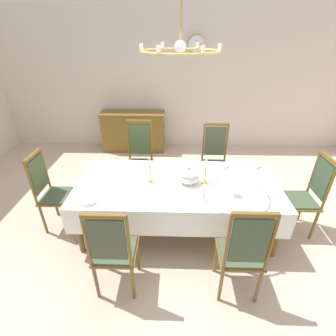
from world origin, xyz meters
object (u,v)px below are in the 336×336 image
at_px(spoon_secondary, 78,201).
at_px(mounted_clock, 196,44).
at_px(chair_south_b, 242,252).
at_px(candlestick_east, 205,174).
at_px(bowl_near_right, 88,201).
at_px(spoon_primary, 262,165).
at_px(sideboard, 134,131).
at_px(chair_south_a, 113,250).
at_px(chair_head_east, 306,195).
at_px(dining_table, 177,187).
at_px(candlestick_west, 150,173).
at_px(chair_head_west, 52,191).
at_px(bowl_far_left, 222,165).
at_px(chair_north_b, 215,158).
at_px(chandelier, 180,50).
at_px(bowl_near_left, 253,165).
at_px(soup_tureen, 189,176).

distance_m(spoon_secondary, mounted_clock, 3.97).
height_order(chair_south_b, candlestick_east, chair_south_b).
bearing_deg(bowl_near_right, spoon_primary, 23.03).
height_order(spoon_secondary, sideboard, sideboard).
distance_m(chair_south_a, chair_head_east, 2.57).
bearing_deg(dining_table, candlestick_west, -180.00).
distance_m(chair_head_east, candlestick_west, 2.10).
xyz_separation_m(dining_table, chair_south_a, (-0.64, -1.01, -0.09)).
distance_m(bowl_near_right, mounted_clock, 3.94).
bearing_deg(chair_head_west, chair_south_a, 46.94).
xyz_separation_m(bowl_far_left, sideboard, (-1.67, 2.20, -0.32)).
distance_m(candlestick_west, spoon_primary, 1.69).
bearing_deg(chair_south_b, dining_table, 122.26).
distance_m(chair_south_a, mounted_clock, 4.37).
bearing_deg(spoon_primary, candlestick_west, -148.72).
relative_size(chair_head_west, candlestick_east, 3.37).
relative_size(chair_north_b, chair_head_west, 1.04).
distance_m(chair_north_b, chandelier, 2.10).
xyz_separation_m(chair_south_a, sideboard, (-0.37, 3.66, -0.14)).
relative_size(chair_head_east, bowl_near_left, 6.03).
height_order(bowl_near_right, spoon_primary, bowl_near_right).
bearing_deg(chandelier, chair_head_east, 0.00).
bearing_deg(mounted_clock, chair_head_west, -125.74).
height_order(chair_north_b, spoon_secondary, chair_north_b).
bearing_deg(mounted_clock, bowl_far_left, -83.16).
bearing_deg(candlestick_east, chandelier, -180.00).
relative_size(chair_south_b, mounted_clock, 3.36).
height_order(chair_south_a, chair_head_west, chair_south_a).
bearing_deg(chair_head_east, candlestick_east, 90.00).
relative_size(candlestick_east, bowl_near_left, 1.76).
bearing_deg(sideboard, spoon_primary, 136.41).
bearing_deg(chair_south_a, sideboard, 95.73).
xyz_separation_m(bowl_near_right, chandelier, (1.04, 0.47, 1.55)).
height_order(mounted_clock, chandelier, chandelier).
height_order(dining_table, soup_tureen, soup_tureen).
height_order(sideboard, chandelier, chandelier).
xyz_separation_m(chair_south_b, mounted_clock, (-0.27, 3.91, 1.66)).
bearing_deg(candlestick_east, bowl_near_right, -161.46).
height_order(chair_north_b, bowl_near_right, chair_north_b).
bearing_deg(chair_south_b, bowl_near_left, 72.19).
bearing_deg(bowl_near_left, mounted_clock, 107.22).
distance_m(chair_north_b, sideboard, 2.33).
distance_m(dining_table, spoon_primary, 1.35).
relative_size(dining_table, chair_north_b, 2.20).
relative_size(chair_south_a, candlestick_west, 3.26).
distance_m(candlestick_west, candlestick_east, 0.72).
height_order(chair_north_b, spoon_primary, chair_north_b).
height_order(soup_tureen, candlestick_west, candlestick_west).
height_order(chair_head_west, bowl_far_left, chair_head_west).
relative_size(chair_north_b, candlestick_east, 3.51).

